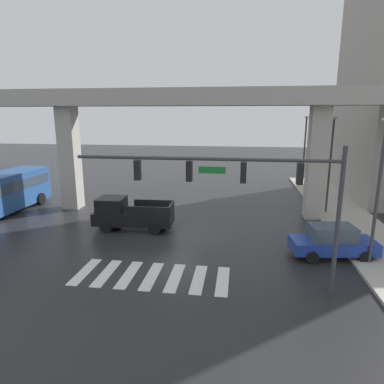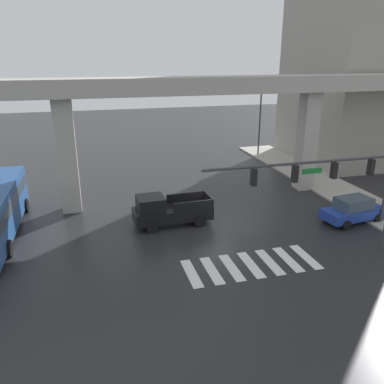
{
  "view_description": "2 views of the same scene",
  "coord_description": "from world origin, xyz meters",
  "px_view_note": "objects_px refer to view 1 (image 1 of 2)",
  "views": [
    {
      "loc": [
        3.9,
        -19.82,
        7.36
      ],
      "look_at": [
        0.81,
        1.69,
        2.33
      ],
      "focal_mm": 31.45,
      "sensor_mm": 36.0,
      "label": 1
    },
    {
      "loc": [
        -7.89,
        -22.68,
        10.58
      ],
      "look_at": [
        -1.61,
        0.22,
        2.22
      ],
      "focal_mm": 36.38,
      "sensor_mm": 36.0,
      "label": 2
    }
  ],
  "objects_px": {
    "sedan_blue": "(332,241)",
    "traffic_signal_mast": "(247,182)",
    "street_lamp_near_corner": "(380,175)",
    "street_lamp_mid_block": "(331,154)",
    "pickup_truck": "(129,214)",
    "street_lamp_far_north": "(305,142)"
  },
  "relations": [
    {
      "from": "sedan_blue",
      "to": "traffic_signal_mast",
      "type": "distance_m",
      "value": 7.22
    },
    {
      "from": "traffic_signal_mast",
      "to": "pickup_truck",
      "type": "bearing_deg",
      "value": 137.32
    },
    {
      "from": "sedan_blue",
      "to": "street_lamp_mid_block",
      "type": "distance_m",
      "value": 9.19
    },
    {
      "from": "street_lamp_near_corner",
      "to": "street_lamp_mid_block",
      "type": "bearing_deg",
      "value": 90.0
    },
    {
      "from": "sedan_blue",
      "to": "street_lamp_near_corner",
      "type": "bearing_deg",
      "value": -25.04
    },
    {
      "from": "sedan_blue",
      "to": "street_lamp_mid_block",
      "type": "height_order",
      "value": "street_lamp_mid_block"
    },
    {
      "from": "sedan_blue",
      "to": "pickup_truck",
      "type": "bearing_deg",
      "value": 166.89
    },
    {
      "from": "street_lamp_mid_block",
      "to": "street_lamp_near_corner",
      "type": "bearing_deg",
      "value": -90.0
    },
    {
      "from": "traffic_signal_mast",
      "to": "street_lamp_mid_block",
      "type": "height_order",
      "value": "street_lamp_mid_block"
    },
    {
      "from": "street_lamp_far_north",
      "to": "sedan_blue",
      "type": "bearing_deg",
      "value": -94.98
    },
    {
      "from": "traffic_signal_mast",
      "to": "street_lamp_near_corner",
      "type": "relative_size",
      "value": 1.5
    },
    {
      "from": "street_lamp_mid_block",
      "to": "street_lamp_far_north",
      "type": "bearing_deg",
      "value": 90.0
    },
    {
      "from": "pickup_truck",
      "to": "sedan_blue",
      "type": "height_order",
      "value": "pickup_truck"
    },
    {
      "from": "pickup_truck",
      "to": "traffic_signal_mast",
      "type": "relative_size",
      "value": 0.47
    },
    {
      "from": "pickup_truck",
      "to": "sedan_blue",
      "type": "distance_m",
      "value": 12.33
    },
    {
      "from": "sedan_blue",
      "to": "street_lamp_near_corner",
      "type": "height_order",
      "value": "street_lamp_near_corner"
    },
    {
      "from": "pickup_truck",
      "to": "street_lamp_mid_block",
      "type": "bearing_deg",
      "value": 21.8
    },
    {
      "from": "sedan_blue",
      "to": "street_lamp_near_corner",
      "type": "xyz_separation_m",
      "value": [
        1.63,
        -0.76,
        3.7
      ]
    },
    {
      "from": "pickup_truck",
      "to": "traffic_signal_mast",
      "type": "bearing_deg",
      "value": -42.68
    },
    {
      "from": "sedan_blue",
      "to": "traffic_signal_mast",
      "type": "relative_size",
      "value": 0.41
    },
    {
      "from": "street_lamp_mid_block",
      "to": "sedan_blue",
      "type": "bearing_deg",
      "value": -101.15
    },
    {
      "from": "pickup_truck",
      "to": "street_lamp_far_north",
      "type": "relative_size",
      "value": 0.71
    }
  ]
}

